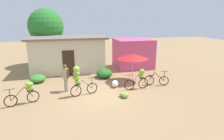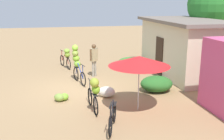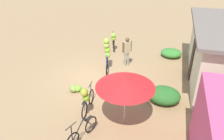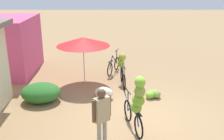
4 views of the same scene
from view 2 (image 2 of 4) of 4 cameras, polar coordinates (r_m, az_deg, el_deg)
name	(u,v)px [view 2 (image 2 of 4)]	position (r m, az deg, el deg)	size (l,w,h in m)	color
ground_plane	(76,89)	(12.02, -7.75, -4.04)	(60.00, 60.00, 0.00)	#9B7951
building_low	(184,46)	(14.73, 15.27, 4.97)	(6.36, 3.23, 2.92)	beige
tree_behind_building	(215,5)	(17.44, 21.36, 13.08)	(3.21, 3.21, 5.27)	brown
hedge_bush_front_left	(129,62)	(16.13, 3.64, 1.83)	(1.10, 1.26, 0.51)	#398232
hedge_bush_front_right	(156,84)	(11.67, 9.61, -2.96)	(1.21, 1.42, 0.67)	#2A6927
market_umbrella	(139,61)	(9.22, 5.92, 1.96)	(2.18, 2.18, 1.99)	beige
bicycle_leftmost	(66,56)	(15.58, -9.88, 2.93)	(1.68, 0.63, 1.20)	black
bicycle_near_pile	(77,61)	(12.83, -7.65, 1.96)	(1.64, 0.54, 1.82)	black
bicycle_center_loaded	(94,92)	(9.27, -3.92, -4.78)	(1.64, 0.43, 1.31)	black
bicycle_by_shop	(113,118)	(8.19, 0.11, -10.42)	(1.54, 0.59, 1.01)	black
banana_pile_on_ground	(61,97)	(10.67, -10.92, -5.80)	(0.60, 0.70, 0.31)	#79B932
produce_sack	(107,92)	(10.86, -1.18, -4.75)	(0.70, 0.44, 0.44)	silver
person_vendor	(94,57)	(13.63, -3.92, 2.89)	(0.41, 0.46, 1.72)	gray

